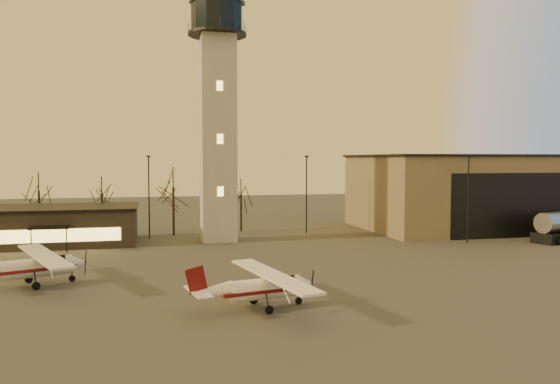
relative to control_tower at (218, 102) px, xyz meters
name	(u,v)px	position (x,y,z in m)	size (l,w,h in m)	color
ground	(274,308)	(0.00, -30.00, -16.33)	(220.00, 220.00, 0.00)	#3A3835
control_tower	(218,102)	(0.00, 0.00, 0.00)	(6.80, 6.80, 32.60)	#A5A29D
hangar	(471,191)	(36.00, 3.98, -11.17)	(30.60, 20.60, 10.30)	#7C6B51
terminal	(22,226)	(-21.99, 1.98, -14.17)	(25.40, 12.20, 4.30)	black
light_poles	(222,195)	(0.50, 1.00, -10.92)	(58.50, 12.25, 10.14)	black
tree_row	(103,188)	(-13.70, 9.16, -10.39)	(37.20, 9.20, 8.80)	black
cessna_front	(267,292)	(-0.46, -30.03, -15.24)	(9.21, 11.59, 3.19)	white
cessna_rear	(39,270)	(-16.19, -19.78, -15.16)	(9.96, 12.08, 3.42)	silver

